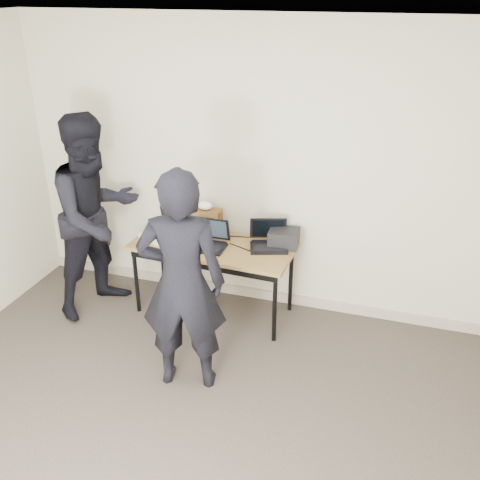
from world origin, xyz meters
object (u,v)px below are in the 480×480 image
at_px(laptop_center, 209,240).
at_px(person_typist, 182,283).
at_px(person_observer, 96,216).
at_px(desk, 212,251).
at_px(equipment_box, 284,238).
at_px(laptop_beige, 163,231).
at_px(laptop_right, 269,240).
at_px(leather_satchel, 203,221).

bearing_deg(laptop_center, person_typist, -81.36).
relative_size(laptop_center, person_observer, 0.17).
bearing_deg(desk, equipment_box, 19.82).
relative_size(equipment_box, person_observer, 0.14).
height_order(desk, person_observer, person_observer).
height_order(laptop_beige, person_typist, person_typist).
bearing_deg(person_typist, laptop_right, -121.23).
bearing_deg(person_observer, laptop_right, -54.57).
relative_size(desk, equipment_box, 5.66).
distance_m(laptop_beige, laptop_right, 1.01).
distance_m(laptop_beige, equipment_box, 1.15).
relative_size(desk, person_typist, 0.85).
bearing_deg(laptop_right, equipment_box, 4.29).
xyz_separation_m(leather_satchel, person_observer, (-0.89, -0.42, 0.11)).
bearing_deg(laptop_right, person_observer, 174.02).
relative_size(laptop_beige, laptop_center, 1.35).
bearing_deg(laptop_beige, laptop_center, 16.92).
height_order(laptop_right, equipment_box, laptop_right).
bearing_deg(person_typist, desk, -95.86).
bearing_deg(leather_satchel, laptop_beige, -151.85).
distance_m(desk, person_observer, 1.13).
distance_m(leather_satchel, person_typist, 1.27).
bearing_deg(person_typist, equipment_box, -126.03).
height_order(leather_satchel, person_observer, person_observer).
bearing_deg(person_observer, equipment_box, -53.73).
bearing_deg(person_observer, desk, -56.23).
height_order(desk, equipment_box, equipment_box).
relative_size(laptop_center, laptop_right, 0.76).
height_order(laptop_center, laptop_right, same).
xyz_separation_m(desk, laptop_center, (-0.02, -0.02, 0.12)).
height_order(laptop_right, leather_satchel, leather_satchel).
bearing_deg(laptop_beige, equipment_box, 31.41).
relative_size(desk, person_observer, 0.80).
bearing_deg(laptop_beige, laptop_right, 29.42).
xyz_separation_m(laptop_right, leather_satchel, (-0.68, 0.09, 0.07)).
distance_m(desk, equipment_box, 0.67).
bearing_deg(leather_satchel, laptop_center, -59.83).
bearing_deg(equipment_box, laptop_center, -161.78).
relative_size(desk, laptop_right, 3.64).
bearing_deg(desk, person_observer, -166.79).
xyz_separation_m(leather_satchel, equipment_box, (0.81, -0.04, -0.05)).
relative_size(laptop_beige, equipment_box, 1.60).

